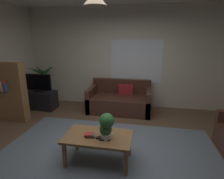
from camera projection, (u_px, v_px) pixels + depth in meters
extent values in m
cube|color=brown|center=(109.00, 152.00, 3.18)|extent=(5.77, 4.84, 0.02)
cube|color=slate|center=(106.00, 159.00, 2.99)|extent=(3.75, 2.66, 0.01)
cube|color=beige|center=(126.00, 58.00, 5.13)|extent=(5.89, 0.06, 2.78)
cube|color=white|center=(136.00, 61.00, 5.07)|extent=(1.42, 0.01, 1.18)
cube|color=#47281E|center=(119.00, 104.00, 4.92)|extent=(1.65, 0.88, 0.42)
cube|color=#47281E|center=(121.00, 86.00, 5.17)|extent=(1.65, 0.12, 0.40)
cube|color=#47281E|center=(92.00, 98.00, 5.03)|extent=(0.12, 0.88, 0.64)
cube|color=#47281E|center=(148.00, 102.00, 4.75)|extent=(0.12, 0.88, 0.64)
cube|color=maroon|center=(126.00, 90.00, 4.99)|extent=(0.41, 0.18, 0.28)
cube|color=olive|center=(98.00, 137.00, 2.83)|extent=(1.05, 0.61, 0.04)
cylinder|color=olive|center=(65.00, 155.00, 2.75)|extent=(0.07, 0.07, 0.41)
cylinder|color=olive|center=(126.00, 163.00, 2.58)|extent=(0.07, 0.07, 0.41)
cylinder|color=olive|center=(77.00, 139.00, 3.21)|extent=(0.07, 0.07, 0.41)
cylinder|color=olive|center=(129.00, 144.00, 3.04)|extent=(0.07, 0.07, 0.41)
cube|color=#387247|center=(90.00, 136.00, 2.80)|extent=(0.17, 0.13, 0.03)
cube|color=#B22D2D|center=(89.00, 134.00, 2.79)|extent=(0.15, 0.13, 0.03)
cube|color=black|center=(105.00, 140.00, 2.70)|extent=(0.16, 0.06, 0.02)
cube|color=black|center=(101.00, 137.00, 2.77)|extent=(0.16, 0.14, 0.02)
cylinder|color=beige|center=(107.00, 136.00, 2.75)|extent=(0.18, 0.18, 0.08)
sphere|color=#2D6B33|center=(106.00, 129.00, 2.72)|extent=(0.19, 0.19, 0.19)
sphere|color=#2D6B33|center=(106.00, 126.00, 2.73)|extent=(0.17, 0.17, 0.17)
sphere|color=#2D6B33|center=(107.00, 121.00, 2.67)|extent=(0.22, 0.22, 0.22)
cube|color=black|center=(40.00, 100.00, 5.12)|extent=(0.90, 0.44, 0.50)
cube|color=black|center=(38.00, 82.00, 4.96)|extent=(0.79, 0.05, 0.44)
cube|color=black|center=(37.00, 82.00, 4.94)|extent=(0.75, 0.00, 0.40)
cube|color=black|center=(39.00, 91.00, 5.03)|extent=(0.24, 0.16, 0.04)
cylinder|color=#B77051|center=(46.00, 98.00, 5.62)|extent=(0.32, 0.32, 0.30)
cylinder|color=brown|center=(44.00, 83.00, 5.50)|extent=(0.05, 0.05, 0.63)
cone|color=#235B2D|center=(48.00, 70.00, 5.39)|extent=(0.39, 0.17, 0.30)
cone|color=#235B2D|center=(49.00, 69.00, 5.57)|extent=(0.22, 0.49, 0.33)
cone|color=#235B2D|center=(39.00, 69.00, 5.54)|extent=(0.45, 0.37, 0.31)
cone|color=#235B2D|center=(35.00, 70.00, 5.31)|extent=(0.43, 0.36, 0.32)
cone|color=#235B2D|center=(41.00, 71.00, 5.23)|extent=(0.18, 0.38, 0.30)
cube|color=olive|center=(11.00, 92.00, 4.26)|extent=(0.70, 0.22, 1.40)
cube|color=#2D4C8C|center=(1.00, 86.00, 4.13)|extent=(0.04, 0.16, 0.20)
cube|color=#99663F|center=(2.00, 86.00, 4.12)|extent=(0.03, 0.16, 0.21)
cube|color=beige|center=(4.00, 86.00, 4.11)|extent=(0.05, 0.16, 0.22)
cube|color=#B22D2D|center=(5.00, 86.00, 4.10)|extent=(0.04, 0.16, 0.24)
cube|color=#2D4C8C|center=(7.00, 87.00, 4.10)|extent=(0.03, 0.16, 0.18)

